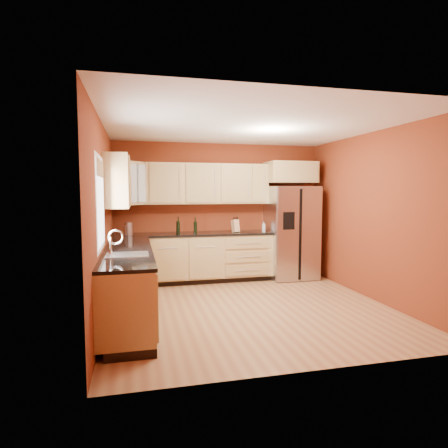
% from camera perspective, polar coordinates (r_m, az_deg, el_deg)
% --- Properties ---
extents(floor, '(4.00, 4.00, 0.00)m').
position_cam_1_polar(floor, '(5.60, 3.82, -12.52)').
color(floor, '#9B613C').
rests_on(floor, ground).
extents(ceiling, '(4.00, 4.00, 0.00)m').
position_cam_1_polar(ceiling, '(5.42, 3.99, 14.72)').
color(ceiling, white).
rests_on(ceiling, wall_back).
extents(wall_back, '(4.00, 0.04, 2.60)m').
position_cam_1_polar(wall_back, '(7.28, -0.77, 1.97)').
color(wall_back, maroon).
rests_on(wall_back, floor).
extents(wall_front, '(4.00, 0.04, 2.60)m').
position_cam_1_polar(wall_front, '(3.50, 13.65, -1.45)').
color(wall_front, maroon).
rests_on(wall_front, floor).
extents(wall_left, '(0.04, 4.00, 2.60)m').
position_cam_1_polar(wall_left, '(5.13, -17.96, 0.46)').
color(wall_left, maroon).
rests_on(wall_left, floor).
extents(wall_right, '(0.04, 4.00, 2.60)m').
position_cam_1_polar(wall_right, '(6.24, 21.72, 1.11)').
color(wall_right, maroon).
rests_on(wall_right, floor).
extents(base_cabinets_back, '(2.90, 0.60, 0.88)m').
position_cam_1_polar(base_cabinets_back, '(6.99, -4.65, -5.27)').
color(base_cabinets_back, '#A78751').
rests_on(base_cabinets_back, floor).
extents(base_cabinets_left, '(0.60, 2.80, 0.88)m').
position_cam_1_polar(base_cabinets_left, '(5.25, -14.40, -8.87)').
color(base_cabinets_left, '#A78751').
rests_on(base_cabinets_left, floor).
extents(countertop_back, '(2.90, 0.62, 0.04)m').
position_cam_1_polar(countertop_back, '(6.91, -4.66, -1.53)').
color(countertop_back, black).
rests_on(countertop_back, base_cabinets_back).
extents(countertop_left, '(0.62, 2.80, 0.04)m').
position_cam_1_polar(countertop_left, '(5.16, -14.40, -3.90)').
color(countertop_left, black).
rests_on(countertop_left, base_cabinets_left).
extents(upper_cabinets_back, '(2.30, 0.33, 0.75)m').
position_cam_1_polar(upper_cabinets_back, '(7.06, -2.47, 6.14)').
color(upper_cabinets_back, '#A78751').
rests_on(upper_cabinets_back, wall_back).
extents(upper_cabinets_left, '(0.33, 1.35, 0.75)m').
position_cam_1_polar(upper_cabinets_left, '(5.83, -15.91, 6.19)').
color(upper_cabinets_left, '#A78751').
rests_on(upper_cabinets_left, wall_left).
extents(corner_upper_cabinet, '(0.67, 0.67, 0.75)m').
position_cam_1_polar(corner_upper_cabinet, '(6.77, -14.15, 6.04)').
color(corner_upper_cabinet, '#A78751').
rests_on(corner_upper_cabinet, wall_back).
extents(over_fridge_cabinet, '(0.92, 0.60, 0.40)m').
position_cam_1_polar(over_fridge_cabinet, '(7.41, 10.07, 7.75)').
color(over_fridge_cabinet, '#A78751').
rests_on(over_fridge_cabinet, wall_back).
extents(refrigerator, '(0.90, 0.75, 1.78)m').
position_cam_1_polar(refrigerator, '(7.38, 10.17, -1.26)').
color(refrigerator, silver).
rests_on(refrigerator, floor).
extents(window, '(0.03, 0.90, 1.00)m').
position_cam_1_polar(window, '(4.62, -18.29, 3.08)').
color(window, white).
rests_on(window, wall_left).
extents(sink_faucet, '(0.50, 0.42, 0.30)m').
position_cam_1_polar(sink_faucet, '(4.64, -14.55, -2.77)').
color(sink_faucet, white).
rests_on(sink_faucet, countertop_left).
extents(canister_left, '(0.18, 0.18, 0.22)m').
position_cam_1_polar(canister_left, '(6.81, -14.28, -0.68)').
color(canister_left, silver).
rests_on(canister_left, countertop_back).
extents(canister_right, '(0.12, 0.12, 0.17)m').
position_cam_1_polar(canister_right, '(6.82, -14.59, -0.87)').
color(canister_right, silver).
rests_on(canister_right, countertop_back).
extents(wine_bottle_a, '(0.08, 0.08, 0.31)m').
position_cam_1_polar(wine_bottle_a, '(6.78, -7.00, -0.18)').
color(wine_bottle_a, black).
rests_on(wine_bottle_a, countertop_back).
extents(wine_bottle_b, '(0.08, 0.08, 0.30)m').
position_cam_1_polar(wine_bottle_b, '(6.84, -4.39, -0.19)').
color(wine_bottle_b, black).
rests_on(wine_bottle_b, countertop_back).
extents(knife_block, '(0.14, 0.14, 0.23)m').
position_cam_1_polar(knife_block, '(7.02, 1.74, -0.30)').
color(knife_block, tan).
rests_on(knife_block, countertop_back).
extents(soap_dispenser, '(0.08, 0.08, 0.18)m').
position_cam_1_polar(soap_dispenser, '(7.19, 6.07, -0.39)').
color(soap_dispenser, silver).
rests_on(soap_dispenser, countertop_back).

